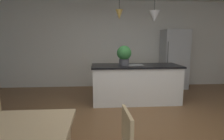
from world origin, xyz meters
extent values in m
cube|color=brown|center=(0.00, 0.00, -0.02)|extent=(10.00, 8.40, 0.04)
cube|color=white|center=(0.00, 3.26, 1.35)|extent=(10.00, 0.12, 2.70)
cube|color=tan|center=(-0.43, -1.32, 0.66)|extent=(0.05, 0.38, 0.42)
cylinder|color=tan|center=(-2.00, -0.35, 0.21)|extent=(0.04, 0.04, 0.41)
cube|color=white|center=(0.22, 1.55, 0.44)|extent=(2.03, 0.79, 0.88)
cube|color=black|center=(0.22, 1.55, 0.88)|extent=(2.09, 0.85, 0.04)
cube|color=gray|center=(0.21, 1.55, 0.91)|extent=(0.36, 0.30, 0.01)
cube|color=#B2B5B7|center=(1.69, 2.86, 0.91)|extent=(0.75, 0.64, 1.81)
cylinder|color=#4C4C4C|center=(1.36, 2.52, 0.91)|extent=(0.02, 0.02, 1.09)
cone|color=olive|center=(-0.18, 1.55, 2.06)|extent=(0.16, 0.16, 0.22)
cone|color=#B7B7B7|center=(0.63, 1.55, 2.02)|extent=(0.25, 0.25, 0.26)
cylinder|color=#4C4C51|center=(-0.06, 1.55, 0.97)|extent=(0.23, 0.23, 0.15)
sphere|color=#387F3D|center=(-0.06, 1.55, 1.19)|extent=(0.34, 0.34, 0.34)
camera|label=1|loc=(-0.68, -2.86, 1.48)|focal=30.42mm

